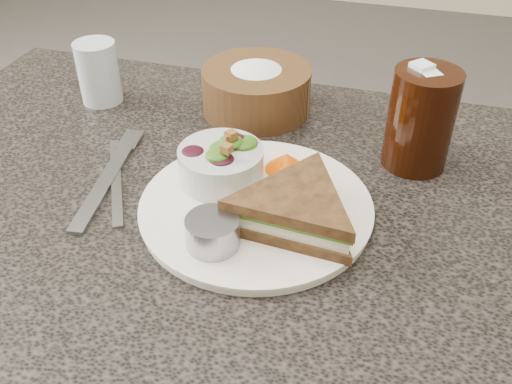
{
  "coord_description": "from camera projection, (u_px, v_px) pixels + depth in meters",
  "views": [
    {
      "loc": [
        0.2,
        -0.53,
        1.19
      ],
      "look_at": [
        0.05,
        -0.01,
        0.78
      ],
      "focal_mm": 40.0,
      "sensor_mm": 36.0,
      "label": 1
    }
  ],
  "objects": [
    {
      "name": "dressing_ramekin",
      "position": [
        213.0,
        233.0,
        0.62
      ],
      "size": [
        0.07,
        0.07,
        0.04
      ],
      "primitive_type": "cylinder",
      "rotation": [
        0.0,
        0.0,
        0.14
      ],
      "color": "gray",
      "rests_on": "dinner_plate"
    },
    {
      "name": "cola_glass",
      "position": [
        421.0,
        116.0,
        0.74
      ],
      "size": [
        0.09,
        0.09,
        0.15
      ],
      "primitive_type": null,
      "rotation": [
        0.0,
        0.0,
        -0.09
      ],
      "color": "black",
      "rests_on": "dining_table"
    },
    {
      "name": "dinner_plate",
      "position": [
        256.0,
        208.0,
        0.7
      ],
      "size": [
        0.28,
        0.28,
        0.01
      ],
      "primitive_type": "cylinder",
      "color": "silver",
      "rests_on": "dining_table"
    },
    {
      "name": "bread_basket",
      "position": [
        256.0,
        83.0,
        0.87
      ],
      "size": [
        0.21,
        0.21,
        0.09
      ],
      "primitive_type": null,
      "rotation": [
        0.0,
        0.0,
        0.28
      ],
      "color": "brown",
      "rests_on": "dining_table"
    },
    {
      "name": "orange_wedge",
      "position": [
        286.0,
        162.0,
        0.74
      ],
      "size": [
        0.08,
        0.08,
        0.03
      ],
      "primitive_type": "cone",
      "rotation": [
        0.0,
        0.0,
        0.81
      ],
      "color": "#F65700",
      "rests_on": "dinner_plate"
    },
    {
      "name": "salad_bowl",
      "position": [
        221.0,
        159.0,
        0.71
      ],
      "size": [
        0.13,
        0.13,
        0.06
      ],
      "primitive_type": null,
      "rotation": [
        0.0,
        0.0,
        0.28
      ],
      "color": "#ADB4B0",
      "rests_on": "dinner_plate"
    },
    {
      "name": "sandwich",
      "position": [
        296.0,
        209.0,
        0.65
      ],
      "size": [
        0.19,
        0.19,
        0.05
      ],
      "primitive_type": null,
      "rotation": [
        0.0,
        0.0,
        -0.08
      ],
      "color": "brown",
      "rests_on": "dinner_plate"
    },
    {
      "name": "dining_table",
      "position": [
        229.0,
        376.0,
        0.95
      ],
      "size": [
        1.0,
        0.7,
        0.75
      ],
      "primitive_type": "cube",
      "color": "black",
      "rests_on": "floor"
    },
    {
      "name": "water_glass",
      "position": [
        98.0,
        72.0,
        0.9
      ],
      "size": [
        0.07,
        0.07,
        0.1
      ],
      "primitive_type": "cylinder",
      "rotation": [
        0.0,
        0.0,
        0.11
      ],
      "color": "#B1C1CC",
      "rests_on": "dining_table"
    },
    {
      "name": "knife",
      "position": [
        116.0,
        180.0,
        0.75
      ],
      "size": [
        0.1,
        0.18,
        0.0
      ],
      "primitive_type": "cube",
      "rotation": [
        0.0,
        0.0,
        0.5
      ],
      "color": "gray",
      "rests_on": "dining_table"
    },
    {
      "name": "fork",
      "position": [
        106.0,
        182.0,
        0.74
      ],
      "size": [
        0.05,
        0.21,
        0.01
      ],
      "primitive_type": "cube",
      "rotation": [
        0.0,
        0.0,
        0.14
      ],
      "color": "#989CA2",
      "rests_on": "dining_table"
    }
  ]
}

